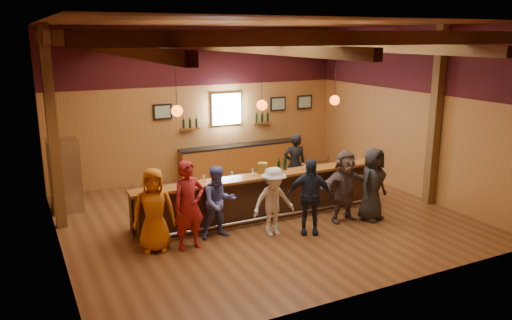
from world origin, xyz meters
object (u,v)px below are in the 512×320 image
object	(u,v)px
customer_orange	(154,210)
bartender	(295,164)
stainless_fridge	(65,175)
bottle_a	(279,166)
customer_brown	(345,186)
ice_bucket	(262,168)
customer_denim	(219,202)
bar_counter	(259,195)
customer_dark	(373,184)
customer_white	(274,202)
customer_redvest	(189,205)
back_bar_cabinet	(242,159)
customer_navy	(310,197)

from	to	relation	value
customer_orange	bartender	xyz separation A→B (m)	(4.39, 1.90, -0.01)
stainless_fridge	bottle_a	size ratio (longest dim) A/B	5.24
customer_orange	customer_brown	distance (m)	4.42
customer_brown	ice_bucket	size ratio (longest dim) A/B	6.67
customer_orange	bartender	world-z (taller)	customer_orange
bartender	customer_denim	bearing A→B (deg)	46.55
customer_denim	ice_bucket	distance (m)	1.55
bar_counter	customer_dark	distance (m)	2.68
customer_white	customer_brown	bearing A→B (deg)	0.22
customer_redvest	customer_brown	bearing A→B (deg)	-8.50
customer_redvest	customer_white	world-z (taller)	customer_redvest
bar_counter	bottle_a	world-z (taller)	bottle_a
bottle_a	bar_counter	bearing A→B (deg)	147.50
customer_orange	ice_bucket	world-z (taller)	customer_orange
bar_counter	customer_brown	bearing A→B (deg)	-36.72
back_bar_cabinet	customer_denim	xyz separation A→B (m)	(-2.57, -4.39, 0.32)
customer_redvest	bottle_a	distance (m)	2.68
back_bar_cabinet	customer_redvest	size ratio (longest dim) A/B	2.17
stainless_fridge	customer_dark	bearing A→B (deg)	-31.21
stainless_fridge	customer_navy	world-z (taller)	stainless_fridge
back_bar_cabinet	ice_bucket	bearing A→B (deg)	-107.77
ice_bucket	customer_orange	bearing A→B (deg)	-166.90
stainless_fridge	customer_denim	size ratio (longest dim) A/B	1.14
bottle_a	back_bar_cabinet	bearing A→B (deg)	78.18
stainless_fridge	customer_denim	xyz separation A→B (m)	(2.73, -3.27, -0.11)
back_bar_cabinet	stainless_fridge	bearing A→B (deg)	-168.07
customer_denim	customer_navy	xyz separation A→B (m)	(1.86, -0.65, 0.05)
customer_dark	bottle_a	bearing A→B (deg)	129.64
customer_dark	back_bar_cabinet	bearing A→B (deg)	83.69
customer_orange	customer_navy	bearing A→B (deg)	4.05
customer_dark	bartender	size ratio (longest dim) A/B	1.03
ice_bucket	customer_dark	bearing A→B (deg)	-27.67
customer_brown	customer_navy	bearing A→B (deg)	-167.59
customer_navy	bottle_a	xyz separation A→B (m)	(-0.09, 1.23, 0.40)
customer_denim	customer_dark	bearing A→B (deg)	-6.45
back_bar_cabinet	customer_dark	distance (m)	5.11
customer_navy	ice_bucket	size ratio (longest dim) A/B	6.62
customer_denim	bottle_a	distance (m)	1.91
bar_counter	customer_white	size ratio (longest dim) A/B	4.13
customer_navy	bartender	world-z (taller)	bartender
bartender	ice_bucket	bearing A→B (deg)	52.19
back_bar_cabinet	customer_white	bearing A→B (deg)	-106.96
customer_white	customer_dark	distance (m)	2.54
customer_orange	bottle_a	size ratio (longest dim) A/B	5.01
customer_dark	customer_navy	bearing A→B (deg)	163.65
customer_white	customer_dark	size ratio (longest dim) A/B	0.88
bar_counter	bottle_a	bearing A→B (deg)	-32.50
stainless_fridge	ice_bucket	size ratio (longest dim) A/B	7.08
customer_white	customer_brown	world-z (taller)	customer_brown
customer_denim	customer_navy	bearing A→B (deg)	-16.62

